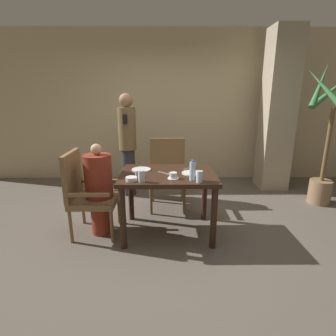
{
  "coord_description": "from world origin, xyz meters",
  "views": [
    {
      "loc": [
        -0.03,
        -2.92,
        1.64
      ],
      "look_at": [
        0.0,
        0.04,
        0.81
      ],
      "focal_mm": 28.0,
      "sensor_mm": 36.0,
      "label": 1
    }
  ],
  "objects_px": {
    "chair_far_side": "(167,171)",
    "potted_palm": "(328,142)",
    "bowl_small": "(131,179)",
    "water_bottle": "(193,171)",
    "teacup_with_saucer": "(173,176)",
    "glass_tall_near": "(141,176)",
    "standing_host": "(128,142)",
    "plate_main_left": "(141,169)",
    "glass_tall_mid": "(199,177)",
    "diner_in_left_chair": "(99,189)",
    "chair_left_side": "(87,191)",
    "plate_main_right": "(192,173)"
  },
  "relations": [
    {
      "from": "diner_in_left_chair",
      "to": "teacup_with_saucer",
      "type": "relative_size",
      "value": 9.02
    },
    {
      "from": "chair_left_side",
      "to": "plate_main_right",
      "type": "relative_size",
      "value": 4.4
    },
    {
      "from": "diner_in_left_chair",
      "to": "potted_palm",
      "type": "bearing_deg",
      "value": 15.44
    },
    {
      "from": "diner_in_left_chair",
      "to": "plate_main_left",
      "type": "bearing_deg",
      "value": 15.35
    },
    {
      "from": "potted_palm",
      "to": "water_bottle",
      "type": "bearing_deg",
      "value": -151.59
    },
    {
      "from": "bowl_small",
      "to": "standing_host",
      "type": "bearing_deg",
      "value": 99.13
    },
    {
      "from": "chair_left_side",
      "to": "plate_main_left",
      "type": "bearing_deg",
      "value": 11.83
    },
    {
      "from": "standing_host",
      "to": "potted_palm",
      "type": "bearing_deg",
      "value": -7.5
    },
    {
      "from": "potted_palm",
      "to": "water_bottle",
      "type": "distance_m",
      "value": 2.41
    },
    {
      "from": "standing_host",
      "to": "plate_main_left",
      "type": "bearing_deg",
      "value": -74.5
    },
    {
      "from": "chair_far_side",
      "to": "glass_tall_near",
      "type": "distance_m",
      "value": 1.21
    },
    {
      "from": "standing_host",
      "to": "potted_palm",
      "type": "relative_size",
      "value": 0.77
    },
    {
      "from": "chair_left_side",
      "to": "potted_palm",
      "type": "height_order",
      "value": "potted_palm"
    },
    {
      "from": "teacup_with_saucer",
      "to": "water_bottle",
      "type": "bearing_deg",
      "value": -15.62
    },
    {
      "from": "diner_in_left_chair",
      "to": "glass_tall_near",
      "type": "bearing_deg",
      "value": -30.72
    },
    {
      "from": "diner_in_left_chair",
      "to": "glass_tall_mid",
      "type": "relative_size",
      "value": 8.84
    },
    {
      "from": "chair_far_side",
      "to": "potted_palm",
      "type": "distance_m",
      "value": 2.41
    },
    {
      "from": "bowl_small",
      "to": "glass_tall_near",
      "type": "height_order",
      "value": "glass_tall_near"
    },
    {
      "from": "bowl_small",
      "to": "water_bottle",
      "type": "relative_size",
      "value": 0.56
    },
    {
      "from": "standing_host",
      "to": "plate_main_right",
      "type": "xyz_separation_m",
      "value": [
        0.91,
        -1.3,
        -0.13
      ]
    },
    {
      "from": "standing_host",
      "to": "plate_main_left",
      "type": "relative_size",
      "value": 7.23
    },
    {
      "from": "plate_main_right",
      "to": "teacup_with_saucer",
      "type": "bearing_deg",
      "value": -139.59
    },
    {
      "from": "chair_far_side",
      "to": "plate_main_right",
      "type": "xyz_separation_m",
      "value": [
        0.27,
        -0.84,
        0.23
      ]
    },
    {
      "from": "plate_main_left",
      "to": "water_bottle",
      "type": "relative_size",
      "value": 1.04
    },
    {
      "from": "chair_left_side",
      "to": "glass_tall_near",
      "type": "bearing_deg",
      "value": -24.81
    },
    {
      "from": "diner_in_left_chair",
      "to": "plate_main_left",
      "type": "height_order",
      "value": "diner_in_left_chair"
    },
    {
      "from": "plate_main_left",
      "to": "teacup_with_saucer",
      "type": "bearing_deg",
      "value": -42.15
    },
    {
      "from": "teacup_with_saucer",
      "to": "bowl_small",
      "type": "height_order",
      "value": "teacup_with_saucer"
    },
    {
      "from": "standing_host",
      "to": "chair_far_side",
      "type": "bearing_deg",
      "value": -35.35
    },
    {
      "from": "glass_tall_near",
      "to": "bowl_small",
      "type": "bearing_deg",
      "value": 159.29
    },
    {
      "from": "chair_far_side",
      "to": "glass_tall_mid",
      "type": "xyz_separation_m",
      "value": [
        0.32,
        -1.16,
        0.28
      ]
    },
    {
      "from": "bowl_small",
      "to": "glass_tall_mid",
      "type": "bearing_deg",
      "value": -4.95
    },
    {
      "from": "diner_in_left_chair",
      "to": "potted_palm",
      "type": "relative_size",
      "value": 0.52
    },
    {
      "from": "plate_main_left",
      "to": "glass_tall_mid",
      "type": "bearing_deg",
      "value": -36.09
    },
    {
      "from": "water_bottle",
      "to": "glass_tall_near",
      "type": "height_order",
      "value": "water_bottle"
    },
    {
      "from": "glass_tall_mid",
      "to": "chair_far_side",
      "type": "bearing_deg",
      "value": 105.54
    },
    {
      "from": "plate_main_right",
      "to": "glass_tall_near",
      "type": "xyz_separation_m",
      "value": [
        -0.55,
        -0.3,
        0.06
      ]
    },
    {
      "from": "diner_in_left_chair",
      "to": "chair_far_side",
      "type": "distance_m",
      "value": 1.16
    },
    {
      "from": "chair_far_side",
      "to": "plate_main_right",
      "type": "bearing_deg",
      "value": -72.07
    },
    {
      "from": "chair_left_side",
      "to": "chair_far_side",
      "type": "height_order",
      "value": "same"
    },
    {
      "from": "diner_in_left_chair",
      "to": "standing_host",
      "type": "height_order",
      "value": "standing_host"
    },
    {
      "from": "bowl_small",
      "to": "water_bottle",
      "type": "distance_m",
      "value": 0.65
    },
    {
      "from": "diner_in_left_chair",
      "to": "water_bottle",
      "type": "distance_m",
      "value": 1.14
    },
    {
      "from": "teacup_with_saucer",
      "to": "water_bottle",
      "type": "height_order",
      "value": "water_bottle"
    },
    {
      "from": "potted_palm",
      "to": "plate_main_right",
      "type": "height_order",
      "value": "potted_palm"
    },
    {
      "from": "plate_main_left",
      "to": "bowl_small",
      "type": "xyz_separation_m",
      "value": [
        -0.07,
        -0.41,
        0.01
      ]
    },
    {
      "from": "diner_in_left_chair",
      "to": "glass_tall_mid",
      "type": "height_order",
      "value": "diner_in_left_chair"
    },
    {
      "from": "bowl_small",
      "to": "chair_far_side",
      "type": "bearing_deg",
      "value": 70.36
    },
    {
      "from": "diner_in_left_chair",
      "to": "teacup_with_saucer",
      "type": "distance_m",
      "value": 0.92
    },
    {
      "from": "water_bottle",
      "to": "standing_host",
      "type": "bearing_deg",
      "value": 120.21
    }
  ]
}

